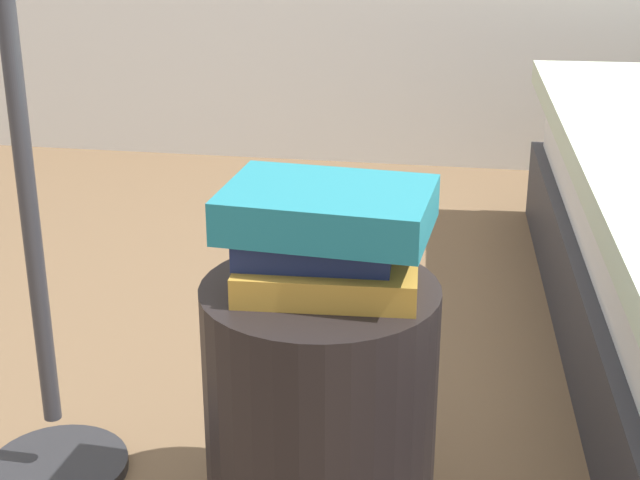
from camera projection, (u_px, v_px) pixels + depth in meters
The scene contains 4 objects.
side_table at pixel (320, 413), 1.52m from camera, with size 0.35×0.35×0.42m, color black.
book_ochre at pixel (328, 273), 1.44m from camera, with size 0.26×0.18×0.04m, color #B7842D.
book_navy at pixel (315, 242), 1.43m from camera, with size 0.22×0.15×0.04m, color #19234C.
book_teal at pixel (328, 209), 1.41m from camera, with size 0.29×0.20×0.06m, color #1E727F.
Camera 1 is at (0.21, -1.30, 1.02)m, focal length 55.85 mm.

